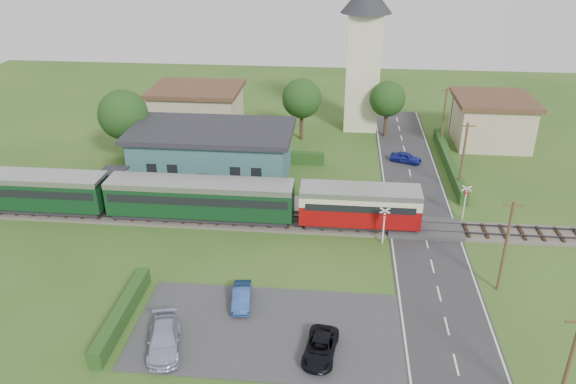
# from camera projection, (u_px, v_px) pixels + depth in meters

# --- Properties ---
(ground) EXTENTS (120.00, 120.00, 0.00)m
(ground) POSITION_uv_depth(u_px,v_px,m) (304.00, 237.00, 46.48)
(ground) COLOR #2D4C19
(railway_track) EXTENTS (76.00, 3.20, 0.49)m
(railway_track) POSITION_uv_depth(u_px,v_px,m) (306.00, 224.00, 48.22)
(railway_track) COLOR #4C443D
(railway_track) RESTS_ON ground
(road) EXTENTS (6.00, 70.00, 0.05)m
(road) POSITION_uv_depth(u_px,v_px,m) (427.00, 243.00, 45.59)
(road) COLOR #28282B
(road) RESTS_ON ground
(car_park) EXTENTS (17.00, 9.00, 0.08)m
(car_park) POSITION_uv_depth(u_px,v_px,m) (267.00, 330.00, 35.85)
(car_park) COLOR #333335
(car_park) RESTS_ON ground
(crossing_deck) EXTENTS (6.20, 3.40, 0.45)m
(crossing_deck) POSITION_uv_depth(u_px,v_px,m) (424.00, 228.00, 47.29)
(crossing_deck) COLOR #333335
(crossing_deck) RESTS_ON ground
(platform) EXTENTS (30.00, 3.00, 0.45)m
(platform) POSITION_uv_depth(u_px,v_px,m) (201.00, 201.00, 51.92)
(platform) COLOR gray
(platform) RESTS_ON ground
(equipment_hut) EXTENTS (2.30, 2.30, 2.55)m
(equipment_hut) POSITION_uv_depth(u_px,v_px,m) (115.00, 183.00, 51.96)
(equipment_hut) COLOR beige
(equipment_hut) RESTS_ON platform
(station_building) EXTENTS (16.00, 9.00, 5.30)m
(station_building) POSITION_uv_depth(u_px,v_px,m) (213.00, 153.00, 56.04)
(station_building) COLOR #365A5D
(station_building) RESTS_ON ground
(train) EXTENTS (43.20, 2.90, 3.40)m
(train) POSITION_uv_depth(u_px,v_px,m) (164.00, 196.00, 48.41)
(train) COLOR #232328
(train) RESTS_ON ground
(church_tower) EXTENTS (6.00, 6.00, 17.60)m
(church_tower) POSITION_uv_depth(u_px,v_px,m) (364.00, 46.00, 66.66)
(church_tower) COLOR beige
(church_tower) RESTS_ON ground
(house_west) EXTENTS (10.80, 8.80, 5.50)m
(house_west) POSITION_uv_depth(u_px,v_px,m) (198.00, 109.00, 68.98)
(house_west) COLOR tan
(house_west) RESTS_ON ground
(house_east) EXTENTS (8.80, 8.80, 5.50)m
(house_east) POSITION_uv_depth(u_px,v_px,m) (491.00, 120.00, 64.99)
(house_east) COLOR tan
(house_east) RESTS_ON ground
(hedge_carpark) EXTENTS (0.80, 9.00, 1.20)m
(hedge_carpark) POSITION_uv_depth(u_px,v_px,m) (122.00, 314.00, 36.44)
(hedge_carpark) COLOR #193814
(hedge_carpark) RESTS_ON ground
(hedge_roadside) EXTENTS (0.80, 18.00, 1.20)m
(hedge_roadside) POSITION_uv_depth(u_px,v_px,m) (449.00, 162.00, 59.30)
(hedge_roadside) COLOR #193814
(hedge_roadside) RESTS_ON ground
(hedge_station) EXTENTS (22.00, 0.80, 1.30)m
(hedge_station) POSITION_uv_depth(u_px,v_px,m) (223.00, 155.00, 60.96)
(hedge_station) COLOR #193814
(hedge_station) RESTS_ON ground
(tree_a) EXTENTS (5.20, 5.20, 8.00)m
(tree_a) POSITION_uv_depth(u_px,v_px,m) (123.00, 115.00, 58.44)
(tree_a) COLOR #332316
(tree_a) RESTS_ON ground
(tree_b) EXTENTS (4.60, 4.60, 7.34)m
(tree_b) POSITION_uv_depth(u_px,v_px,m) (302.00, 99.00, 65.07)
(tree_b) COLOR #332316
(tree_b) RESTS_ON ground
(tree_c) EXTENTS (4.20, 4.20, 6.78)m
(tree_c) POSITION_uv_depth(u_px,v_px,m) (387.00, 99.00, 66.14)
(tree_c) COLOR #332316
(tree_c) RESTS_ON ground
(utility_pole_a) EXTENTS (1.40, 0.22, 7.00)m
(utility_pole_a) POSITION_uv_depth(u_px,v_px,m) (567.00, 372.00, 27.53)
(utility_pole_a) COLOR #473321
(utility_pole_a) RESTS_ON ground
(utility_pole_b) EXTENTS (1.40, 0.22, 7.00)m
(utility_pole_b) POSITION_uv_depth(u_px,v_px,m) (506.00, 246.00, 38.27)
(utility_pole_b) COLOR #473321
(utility_pole_b) RESTS_ON ground
(utility_pole_c) EXTENTS (1.40, 0.22, 7.00)m
(utility_pole_c) POSITION_uv_depth(u_px,v_px,m) (463.00, 157.00, 52.60)
(utility_pole_c) COLOR #473321
(utility_pole_c) RESTS_ON ground
(utility_pole_d) EXTENTS (1.40, 0.22, 7.00)m
(utility_pole_d) POSITION_uv_depth(u_px,v_px,m) (444.00, 117.00, 63.35)
(utility_pole_d) COLOR #473321
(utility_pole_d) RESTS_ON ground
(crossing_signal_near) EXTENTS (0.84, 0.28, 3.28)m
(crossing_signal_near) POSITION_uv_depth(u_px,v_px,m) (384.00, 220.00, 44.62)
(crossing_signal_near) COLOR silver
(crossing_signal_near) RESTS_ON ground
(crossing_signal_far) EXTENTS (0.84, 0.28, 3.28)m
(crossing_signal_far) POSITION_uv_depth(u_px,v_px,m) (465.00, 197.00, 48.28)
(crossing_signal_far) COLOR silver
(crossing_signal_far) RESTS_ON ground
(streetlamp_west) EXTENTS (0.30, 0.30, 5.15)m
(streetlamp_west) POSITION_uv_depth(u_px,v_px,m) (128.00, 118.00, 65.01)
(streetlamp_west) COLOR #3F3F47
(streetlamp_west) RESTS_ON ground
(streetlamp_east) EXTENTS (0.30, 0.30, 5.15)m
(streetlamp_east) POSITION_uv_depth(u_px,v_px,m) (452.00, 109.00, 67.93)
(streetlamp_east) COLOR #3F3F47
(streetlamp_east) RESTS_ON ground
(car_on_road) EXTENTS (3.55, 2.36, 1.12)m
(car_on_road) POSITION_uv_depth(u_px,v_px,m) (406.00, 157.00, 60.46)
(car_on_road) COLOR navy
(car_on_road) RESTS_ON road
(car_park_blue) EXTENTS (1.57, 3.54, 1.13)m
(car_park_blue) POSITION_uv_depth(u_px,v_px,m) (242.00, 297.00, 38.01)
(car_park_blue) COLOR navy
(car_park_blue) RESTS_ON car_park
(car_park_silver) EXTENTS (2.93, 4.92, 1.34)m
(car_park_silver) POSITION_uv_depth(u_px,v_px,m) (164.00, 339.00, 33.99)
(car_park_silver) COLOR #A5AAC8
(car_park_silver) RESTS_ON car_park
(car_park_dark) EXTENTS (2.27, 4.10, 1.09)m
(car_park_dark) POSITION_uv_depth(u_px,v_px,m) (320.00, 348.00, 33.50)
(car_park_dark) COLOR black
(car_park_dark) RESTS_ON car_park
(pedestrian_near) EXTENTS (0.71, 0.55, 1.72)m
(pedestrian_near) POSITION_uv_depth(u_px,v_px,m) (270.00, 197.00, 50.16)
(pedestrian_near) COLOR gray
(pedestrian_near) RESTS_ON platform
(pedestrian_far) EXTENTS (0.67, 0.80, 1.47)m
(pedestrian_far) POSITION_uv_depth(u_px,v_px,m) (149.00, 191.00, 51.55)
(pedestrian_far) COLOR gray
(pedestrian_far) RESTS_ON platform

